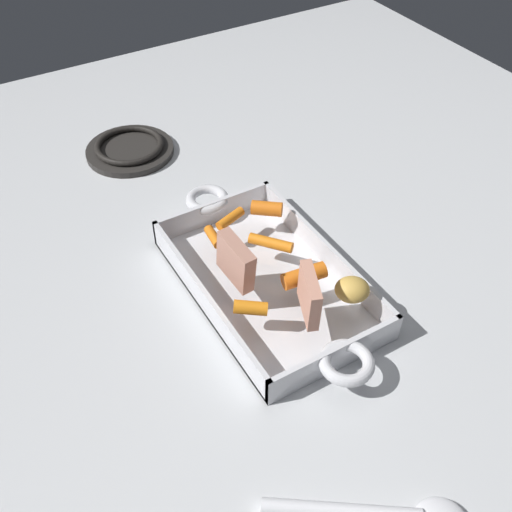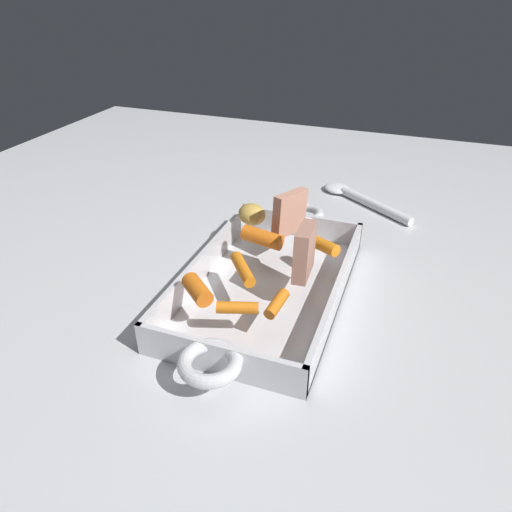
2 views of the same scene
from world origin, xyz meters
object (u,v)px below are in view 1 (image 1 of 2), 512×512
roast_slice_outer (234,259)px  roast_slice_thin (309,296)px  baby_carrot_southwest (267,209)px  potato_golden_small (352,290)px  roasting_dish (267,281)px  baby_carrot_center_left (213,237)px  baby_carrot_long (271,243)px  baby_carrot_southeast (250,308)px  baby_carrot_short (304,276)px  baby_carrot_northeast (228,220)px  stove_burner_rear (130,149)px

roast_slice_outer → roast_slice_thin: size_ratio=1.02×
baby_carrot_southwest → potato_golden_small: potato_golden_small is taller
roasting_dish → baby_carrot_center_left: 0.10m
baby_carrot_long → baby_carrot_southeast: bearing=-43.2°
baby_carrot_short → baby_carrot_long: bearing=-178.5°
roast_slice_outer → baby_carrot_center_left: (-0.08, 0.01, -0.03)m
roasting_dish → baby_carrot_center_left: baby_carrot_center_left is taller
roasting_dish → roast_slice_thin: size_ratio=6.78×
baby_carrot_northeast → baby_carrot_long: bearing=19.8°
baby_carrot_northeast → stove_burner_rear: size_ratio=0.30×
roasting_dish → baby_carrot_center_left: (-0.09, -0.04, 0.04)m
stove_burner_rear → roast_slice_thin: bearing=4.3°
baby_carrot_southwest → baby_carrot_northeast: (-0.01, -0.06, -0.00)m
baby_carrot_long → baby_carrot_center_left: bearing=-129.9°
roasting_dish → baby_carrot_southwest: size_ratio=9.42×
baby_carrot_southeast → potato_golden_small: potato_golden_small is taller
roast_slice_thin → stove_burner_rear: bearing=-175.7°
roast_slice_outer → baby_carrot_southeast: (0.07, -0.01, -0.02)m
baby_carrot_short → stove_burner_rear: size_ratio=0.38×
baby_carrot_southeast → baby_carrot_long: bearing=136.8°
roasting_dish → baby_carrot_northeast: baby_carrot_northeast is taller
roast_slice_thin → baby_carrot_long: size_ratio=1.00×
roast_slice_thin → baby_carrot_southwest: (-0.20, 0.06, -0.02)m
baby_carrot_southwest → baby_carrot_long: bearing=-26.8°
roast_slice_thin → baby_carrot_southeast: 0.08m
baby_carrot_southwest → baby_carrot_long: baby_carrot_southwest is taller
roast_slice_thin → potato_golden_small: size_ratio=1.41×
roast_slice_thin → baby_carrot_long: roast_slice_thin is taller
baby_carrot_short → baby_carrot_northeast: (-0.16, -0.03, -0.00)m
baby_carrot_southeast → baby_carrot_northeast: (-0.18, 0.06, -0.00)m
baby_carrot_southeast → stove_burner_rear: (-0.50, 0.02, -0.04)m
baby_carrot_center_left → baby_carrot_northeast: bearing=122.7°
potato_golden_small → baby_carrot_center_left: bearing=-151.7°
stove_burner_rear → baby_carrot_southeast: bearing=-2.8°
baby_carrot_southwest → roast_slice_outer: bearing=-49.2°
roast_slice_thin → roast_slice_outer: bearing=-154.9°
roasting_dish → stove_burner_rear: bearing=-174.5°
baby_carrot_southwest → baby_carrot_center_left: bearing=-82.9°
roast_slice_outer → roast_slice_thin: 0.12m
baby_carrot_short → baby_carrot_southeast: size_ratio=1.38×
baby_carrot_center_left → baby_carrot_long: size_ratio=0.66×
baby_carrot_long → potato_golden_small: (0.14, 0.04, 0.01)m
baby_carrot_southeast → roast_slice_outer: bearing=168.2°
roast_slice_outer → baby_carrot_long: (-0.03, 0.08, -0.03)m
roast_slice_thin → potato_golden_small: bearing=83.2°
baby_carrot_southeast → stove_burner_rear: size_ratio=0.27×
baby_carrot_center_left → baby_carrot_short: 0.16m
baby_carrot_center_left → baby_carrot_southwest: bearing=97.1°
roast_slice_outer → baby_carrot_long: bearing=109.7°
baby_carrot_northeast → stove_burner_rear: 0.33m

